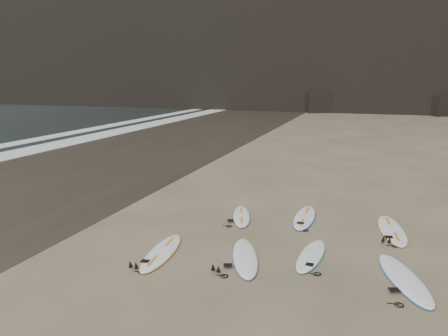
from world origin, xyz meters
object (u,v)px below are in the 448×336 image
Objects in this scene: surfboard_7 at (392,230)px; surfboard_6 at (305,217)px; surfboard_5 at (242,216)px; surfboard_3 at (404,278)px; surfboard_2 at (311,255)px; surfboard_0 at (162,252)px; surfboard_1 at (245,257)px.

surfboard_6 is at bearing 163.92° from surfboard_7.
surfboard_6 is (1.92, 0.53, 0.01)m from surfboard_5.
surfboard_7 is (4.49, 0.18, 0.01)m from surfboard_5.
surfboard_3 is 5.55m from surfboard_5.
surfboard_3 is (2.12, -0.62, 0.01)m from surfboard_2.
surfboard_3 reaches higher than surfboard_0.
surfboard_5 is at bearing 173.91° from surfboard_7.
surfboard_1 is 3.22m from surfboard_5.
surfboard_5 is 1.99m from surfboard_6.
surfboard_0 is 5.74m from surfboard_3.
surfboard_0 reaches higher than surfboard_2.
surfboard_0 is 0.95× the size of surfboard_3.
surfboard_5 is 0.87× the size of surfboard_6.
surfboard_0 and surfboard_6 have the same top height.
surfboard_1 is at bearing -89.18° from surfboard_5.
surfboard_1 is 1.66m from surfboard_2.
surfboard_7 reaches higher than surfboard_5.
surfboard_0 is at bearing -124.86° from surfboard_5.
surfboard_2 is 2.21m from surfboard_3.
surfboard_0 is 3.61m from surfboard_5.
surfboard_0 is at bearing -128.45° from surfboard_6.
surfboard_3 is 4.48m from surfboard_6.
surfboard_1 is (2.09, 0.38, -0.00)m from surfboard_0.
surfboard_1 is at bearing -152.55° from surfboard_2.
surfboard_2 is 0.85× the size of surfboard_3.
surfboard_3 is at bearing -19.24° from surfboard_1.
surfboard_7 is at bearing 57.34° from surfboard_2.
surfboard_6 reaches higher than surfboard_2.
surfboard_5 is at bearing -165.88° from surfboard_6.
surfboard_0 is 2.12m from surfboard_1.
surfboard_6 is (0.92, 3.58, 0.00)m from surfboard_1.
surfboard_2 is 1.02× the size of surfboard_5.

